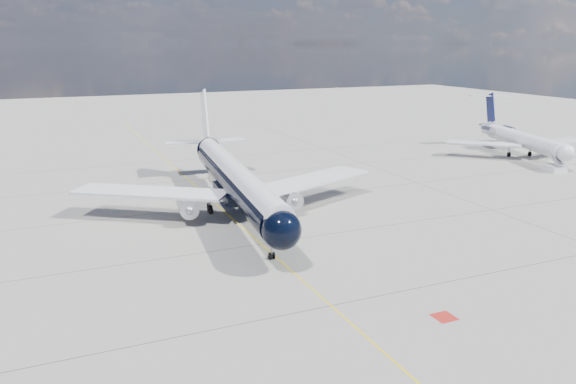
% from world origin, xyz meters
% --- Properties ---
extents(ground, '(320.00, 320.00, 0.00)m').
position_xyz_m(ground, '(0.00, 30.00, 0.00)').
color(ground, gray).
rests_on(ground, ground).
extents(taxiway_centerline, '(0.16, 160.00, 0.01)m').
position_xyz_m(taxiway_centerline, '(0.00, 25.00, 0.00)').
color(taxiway_centerline, yellow).
rests_on(taxiway_centerline, ground).
extents(red_marking, '(1.60, 1.60, 0.01)m').
position_xyz_m(red_marking, '(6.80, -10.00, 0.00)').
color(red_marking, maroon).
rests_on(red_marking, ground).
extents(main_airliner, '(37.13, 45.43, 13.12)m').
position_xyz_m(main_airliner, '(1.25, 22.31, 4.07)').
color(main_airliner, black).
rests_on(main_airliner, ground).
extents(regional_jet, '(25.63, 30.05, 10.35)m').
position_xyz_m(regional_jet, '(59.00, 35.03, 3.27)').
color(regional_jet, white).
rests_on(regional_jet, ground).
extents(boarding_stair, '(2.90, 3.41, 3.39)m').
position_xyz_m(boarding_stair, '(54.48, 22.66, 0.63)').
color(boarding_stair, white).
rests_on(boarding_stair, ground).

